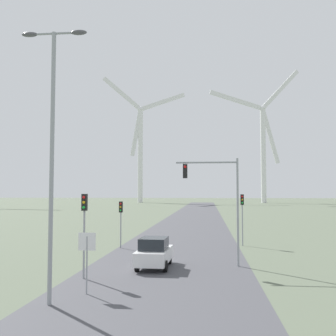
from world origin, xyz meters
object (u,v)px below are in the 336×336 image
(stop_sign_near, at_px, (87,251))
(traffic_light_post_near_left, at_px, (84,217))
(streetlamp, at_px, (52,135))
(traffic_light_post_mid_left, at_px, (121,214))
(wind_turbine_center, at_px, (263,142))
(traffic_light_post_near_right, at_px, (242,208))
(traffic_light_mast_overhead, at_px, (217,191))
(wind_turbine_left, at_px, (140,143))
(car_approaching, at_px, (154,253))

(stop_sign_near, height_order, traffic_light_post_near_left, traffic_light_post_near_left)
(streetlamp, bearing_deg, traffic_light_post_near_left, 91.58)
(traffic_light_post_near_left, bearing_deg, traffic_light_post_mid_left, 92.77)
(traffic_light_post_mid_left, height_order, wind_turbine_center, wind_turbine_center)
(wind_turbine_center, bearing_deg, traffic_light_post_near_left, -101.46)
(traffic_light_post_near_right, xyz_separation_m, traffic_light_mast_overhead, (-2.35, -9.59, 1.48))
(stop_sign_near, xyz_separation_m, traffic_light_mast_overhead, (6.09, 7.36, 2.76))
(streetlamp, relative_size, traffic_light_post_near_right, 2.60)
(traffic_light_post_near_right, bearing_deg, stop_sign_near, -116.47)
(wind_turbine_left, relative_size, wind_turbine_center, 0.95)
(traffic_light_post_mid_left, distance_m, traffic_light_mast_overhead, 10.70)
(car_approaching, bearing_deg, stop_sign_near, -108.78)
(stop_sign_near, xyz_separation_m, car_approaching, (2.20, 6.46, -1.02))
(traffic_light_post_near_left, relative_size, wind_turbine_left, 0.08)
(traffic_light_post_near_left, relative_size, car_approaching, 1.08)
(streetlamp, bearing_deg, traffic_light_mast_overhead, 52.28)
(streetlamp, xyz_separation_m, traffic_light_post_near_left, (-0.13, 4.87, -3.73))
(traffic_light_post_near_right, relative_size, car_approaching, 1.06)
(traffic_light_post_near_left, bearing_deg, streetlamp, -88.42)
(traffic_light_post_mid_left, xyz_separation_m, traffic_light_mast_overhead, (7.77, -7.10, 1.89))
(traffic_light_post_near_left, height_order, wind_turbine_center, wind_turbine_center)
(traffic_light_post_near_right, distance_m, traffic_light_mast_overhead, 9.99)
(stop_sign_near, xyz_separation_m, traffic_light_post_near_left, (-1.13, 3.07, 1.35))
(streetlamp, relative_size, wind_turbine_center, 0.19)
(traffic_light_post_near_left, distance_m, traffic_light_post_mid_left, 11.42)
(traffic_light_post_near_left, bearing_deg, wind_turbine_left, 98.71)
(streetlamp, height_order, traffic_light_post_near_right, streetlamp)
(stop_sign_near, height_order, wind_turbine_center, wind_turbine_center)
(traffic_light_mast_overhead, xyz_separation_m, wind_turbine_center, (23.12, 145.33, 21.54))
(stop_sign_near, distance_m, traffic_light_mast_overhead, 9.94)
(wind_turbine_left, bearing_deg, traffic_light_post_mid_left, -80.81)
(streetlamp, bearing_deg, car_approaching, 68.85)
(stop_sign_near, relative_size, car_approaching, 0.66)
(traffic_light_post_near_right, bearing_deg, traffic_light_post_mid_left, -166.19)
(traffic_light_mast_overhead, relative_size, wind_turbine_center, 0.11)
(wind_turbine_center, bearing_deg, traffic_light_post_near_right, -98.70)
(traffic_light_mast_overhead, relative_size, wind_turbine_left, 0.12)
(traffic_light_post_mid_left, xyz_separation_m, wind_turbine_left, (-22.48, 138.89, 23.45))
(traffic_light_post_mid_left, xyz_separation_m, car_approaching, (3.88, -8.01, -1.89))
(traffic_light_post_near_right, bearing_deg, wind_turbine_center, 81.30)
(traffic_light_post_near_right, xyz_separation_m, traffic_light_post_mid_left, (-10.12, -2.49, -0.41))
(wind_turbine_center, bearing_deg, traffic_light_mast_overhead, -99.04)
(streetlamp, bearing_deg, wind_turbine_center, 78.94)
(traffic_light_post_mid_left, distance_m, car_approaching, 9.09)
(traffic_light_mast_overhead, distance_m, wind_turbine_left, 150.64)
(traffic_light_post_mid_left, xyz_separation_m, wind_turbine_center, (30.89, 138.22, 23.43))
(traffic_light_mast_overhead, bearing_deg, wind_turbine_left, 101.71)
(stop_sign_near, xyz_separation_m, traffic_light_post_mid_left, (-1.68, 14.46, 0.87))
(wind_turbine_left, bearing_deg, wind_turbine_center, -0.71)
(traffic_light_post_mid_left, distance_m, wind_turbine_left, 142.63)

